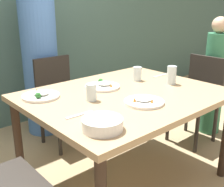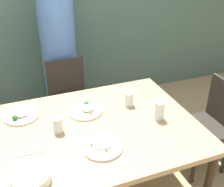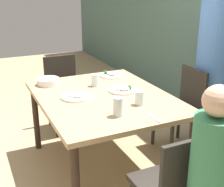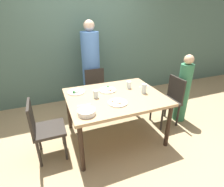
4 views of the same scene
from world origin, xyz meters
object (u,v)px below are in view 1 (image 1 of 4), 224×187
(person_adult, at_px, (40,59))
(bowl_curry, at_px, (102,124))
(glass_water_tall, at_px, (172,75))
(person_child, at_px, (214,80))
(plate_rice_adult, at_px, (103,86))
(chair_child_spot, at_px, (198,96))
(chair_adult_spot, at_px, (60,97))

(person_adult, distance_m, bowl_curry, 1.67)
(bowl_curry, height_order, glass_water_tall, glass_water_tall)
(person_child, bearing_deg, plate_rice_adult, 172.29)
(plate_rice_adult, bearing_deg, chair_child_spot, -9.73)
(plate_rice_adult, height_order, glass_water_tall, glass_water_tall)
(person_adult, distance_m, glass_water_tall, 1.39)
(glass_water_tall, bearing_deg, person_child, 6.75)
(chair_child_spot, distance_m, person_adult, 1.63)
(chair_child_spot, bearing_deg, bowl_curry, -75.85)
(chair_child_spot, height_order, glass_water_tall, glass_water_tall)
(person_adult, xyz_separation_m, plate_rice_adult, (-0.02, -1.03, -0.05))
(person_adult, xyz_separation_m, glass_water_tall, (0.46, -1.31, 0.00))
(chair_adult_spot, xyz_separation_m, bowl_curry, (-0.49, -1.24, 0.29))
(chair_adult_spot, relative_size, plate_rice_adult, 3.20)
(chair_adult_spot, distance_m, glass_water_tall, 1.11)
(chair_adult_spot, xyz_separation_m, person_adult, (0.00, 0.35, 0.33))
(person_adult, distance_m, plate_rice_adult, 1.03)
(person_child, bearing_deg, bowl_curry, -167.98)
(bowl_curry, bearing_deg, person_child, 12.02)
(person_adult, relative_size, bowl_curry, 8.00)
(bowl_curry, height_order, plate_rice_adult, bowl_curry)
(chair_child_spot, relative_size, glass_water_tall, 5.80)
(chair_adult_spot, relative_size, person_child, 0.70)
(chair_adult_spot, relative_size, person_adult, 0.49)
(chair_adult_spot, xyz_separation_m, person_child, (1.33, -0.86, 0.11))
(glass_water_tall, bearing_deg, bowl_curry, -163.30)
(chair_adult_spot, xyz_separation_m, chair_child_spot, (1.05, -0.86, 0.00))
(chair_adult_spot, bearing_deg, person_adult, 90.00)
(person_adult, bearing_deg, bowl_curry, -107.15)
(plate_rice_adult, bearing_deg, person_adult, 89.04)
(person_adult, height_order, glass_water_tall, person_adult)
(chair_adult_spot, height_order, person_child, person_child)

